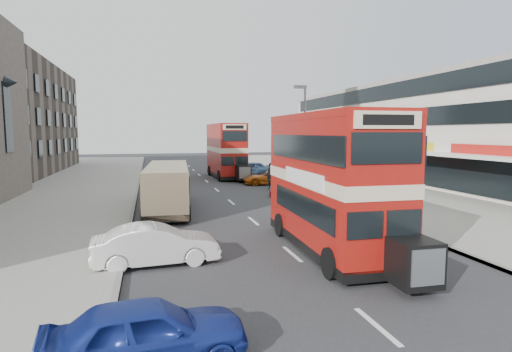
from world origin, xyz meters
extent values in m
plane|color=#28282B|center=(0.00, 0.00, 0.00)|extent=(160.00, 160.00, 0.00)
cube|color=#28282B|center=(0.00, 20.00, 0.01)|extent=(12.00, 90.00, 0.01)
cube|color=gray|center=(12.00, 20.00, 0.07)|extent=(12.00, 90.00, 0.15)
cube|color=gray|center=(-12.00, 20.00, 0.07)|extent=(12.00, 90.00, 0.15)
cube|color=gray|center=(-6.10, 20.00, 0.07)|extent=(0.20, 90.00, 0.16)
cube|color=gray|center=(6.10, 20.00, 0.07)|extent=(0.20, 90.00, 0.16)
cube|color=beige|center=(20.00, 22.00, 4.50)|extent=(8.00, 46.00, 9.00)
cube|color=black|center=(15.95, 22.00, 1.60)|extent=(0.10, 44.00, 2.40)
cube|color=gray|center=(20.00, 22.00, 9.10)|extent=(8.20, 46.20, 0.40)
cube|color=white|center=(15.10, 22.00, 3.00)|extent=(1.80, 44.00, 0.20)
cylinder|color=slate|center=(6.60, 18.00, 4.00)|extent=(0.16, 0.16, 8.00)
cube|color=slate|center=(6.20, 18.00, 8.00)|extent=(1.00, 0.20, 0.25)
cube|color=black|center=(1.55, 2.18, 0.35)|extent=(2.71, 8.06, 0.35)
cube|color=maroon|center=(1.55, 2.18, 1.55)|extent=(2.69, 8.06, 2.20)
cube|color=beige|center=(1.55, 2.18, 2.80)|extent=(2.73, 8.10, 0.45)
cube|color=maroon|center=(1.55, 2.18, 4.00)|extent=(2.69, 8.06, 2.10)
cube|color=maroon|center=(1.55, 2.18, 5.13)|extent=(2.71, 8.08, 0.25)
cube|color=black|center=(2.07, -2.44, 0.90)|extent=(1.23, 1.23, 1.30)
cube|color=black|center=(2.34, 28.76, 0.36)|extent=(2.74, 8.25, 0.36)
cube|color=maroon|center=(2.34, 28.76, 1.59)|extent=(2.72, 8.25, 2.26)
cube|color=beige|center=(2.34, 28.76, 2.87)|extent=(2.76, 8.29, 0.46)
cube|color=maroon|center=(2.34, 28.76, 4.10)|extent=(2.72, 8.25, 2.15)
cube|color=maroon|center=(2.34, 28.76, 5.26)|extent=(2.74, 8.27, 0.26)
cube|color=black|center=(3.07, 24.06, 0.92)|extent=(1.26, 1.25, 1.33)
cube|color=black|center=(-4.11, 12.43, 0.37)|extent=(2.94, 9.31, 0.37)
cube|color=beige|center=(-4.11, 12.43, 1.42)|extent=(2.92, 9.31, 2.39)
imported|color=navy|center=(-5.22, -4.35, 0.67)|extent=(4.10, 2.05, 1.34)
imported|color=silver|center=(-4.95, 2.00, 0.70)|extent=(4.36, 1.80, 1.40)
imported|color=maroon|center=(5.08, 15.16, 0.60)|extent=(4.33, 2.16, 1.21)
imported|color=#C76013|center=(4.83, 22.19, 0.59)|extent=(4.48, 2.48, 1.19)
imported|color=#6090C1|center=(5.34, 30.52, 0.72)|extent=(4.39, 2.13, 1.45)
imported|color=gray|center=(8.47, 14.50, 1.01)|extent=(0.73, 0.59, 1.71)
imported|color=gray|center=(9.24, 28.85, 1.11)|extent=(1.19, 0.66, 1.93)
imported|color=gray|center=(4.20, 19.08, 0.44)|extent=(0.61, 1.69, 0.88)
imported|color=black|center=(4.20, 19.08, 1.24)|extent=(0.66, 0.44, 1.78)
camera|label=1|loc=(-5.08, -12.34, 4.55)|focal=29.13mm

